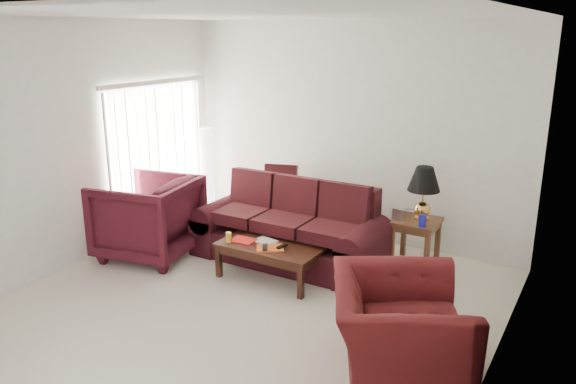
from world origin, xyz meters
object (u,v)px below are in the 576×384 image
(end_table, at_px, (415,242))
(armchair_left, at_px, (148,218))
(coffee_table, at_px, (270,262))
(sofa, at_px, (288,224))
(floor_lamp, at_px, (207,174))
(armchair_right, at_px, (399,329))

(end_table, relative_size, armchair_left, 0.52)
(end_table, bearing_deg, coffee_table, -135.80)
(sofa, relative_size, end_table, 4.09)
(end_table, height_order, armchair_left, armchair_left)
(floor_lamp, bearing_deg, armchair_left, -80.69)
(sofa, xyz_separation_m, floor_lamp, (-1.90, 0.79, 0.23))
(end_table, xyz_separation_m, armchair_right, (0.62, -2.33, 0.11))
(floor_lamp, height_order, coffee_table, floor_lamp)
(floor_lamp, bearing_deg, coffee_table, -34.40)
(sofa, height_order, end_table, sofa)
(armchair_right, distance_m, coffee_table, 2.22)
(armchair_right, height_order, coffee_table, armchair_right)
(floor_lamp, relative_size, armchair_right, 1.15)
(floor_lamp, relative_size, coffee_table, 1.19)
(armchair_left, bearing_deg, floor_lamp, 178.31)
(sofa, distance_m, floor_lamp, 2.07)
(floor_lamp, xyz_separation_m, armchair_left, (0.26, -1.56, -0.21))
(coffee_table, bearing_deg, sofa, 100.77)
(sofa, distance_m, coffee_table, 0.65)
(end_table, height_order, armchair_right, armchair_right)
(armchair_left, height_order, coffee_table, armchair_left)
(sofa, relative_size, armchair_left, 2.11)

